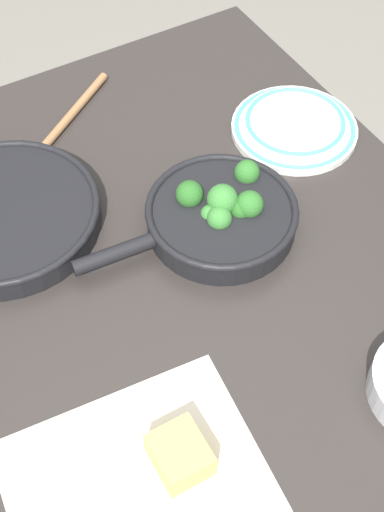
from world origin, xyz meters
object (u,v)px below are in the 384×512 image
object	(u,v)px
skillet_broccoli	(220,215)
dinner_plate_stack	(295,126)
wooden_spoon	(39,152)
cheese_block	(180,455)
skillet_eggs	(3,217)

from	to	relation	value
skillet_broccoli	dinner_plate_stack	size ratio (longest dim) A/B	1.63
dinner_plate_stack	wooden_spoon	bearing A→B (deg)	67.82
cheese_block	dinner_plate_stack	bearing A→B (deg)	-47.92
skillet_broccoli	wooden_spoon	distance (m)	0.34
skillet_broccoli	skillet_eggs	distance (m)	0.33
skillet_eggs	cheese_block	distance (m)	0.47
skillet_broccoli	skillet_eggs	xyz separation A→B (m)	(0.17, 0.29, -0.01)
skillet_eggs	cheese_block	size ratio (longest dim) A/B	5.25
dinner_plate_stack	skillet_eggs	bearing A→B (deg)	84.71
wooden_spoon	dinner_plate_stack	world-z (taller)	dinner_plate_stack
skillet_eggs	wooden_spoon	size ratio (longest dim) A/B	1.20
skillet_eggs	wooden_spoon	xyz separation A→B (m)	(0.12, -0.11, -0.01)
skillet_eggs	skillet_broccoli	bearing A→B (deg)	105.50
skillet_broccoli	wooden_spoon	size ratio (longest dim) A/B	1.15
wooden_spoon	dinner_plate_stack	bearing A→B (deg)	122.77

